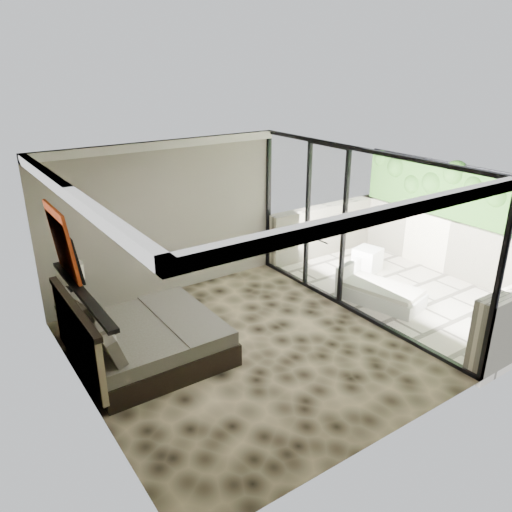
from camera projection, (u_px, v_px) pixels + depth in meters
floor at (243, 349)px, 7.51m from camera, size 5.00×5.00×0.00m
ceiling at (240, 165)px, 6.48m from camera, size 4.50×5.00×0.02m
back_wall at (166, 220)px, 8.90m from camera, size 4.50×0.02×2.80m
left_wall at (80, 305)px, 5.81m from camera, size 0.02×5.00×2.80m
glass_wall at (357, 234)px, 8.17m from camera, size 0.08×5.00×2.80m
terrace_slab at (407, 292)px, 9.50m from camera, size 3.00×5.00×0.12m
parapet_far at (456, 248)px, 9.99m from camera, size 0.30×5.00×1.10m
foliage_hedge at (464, 194)px, 9.58m from camera, size 0.36×4.60×1.10m
picture_ledge at (82, 293)px, 5.88m from camera, size 0.12×2.20×0.05m
bed at (143, 340)px, 7.14m from camera, size 2.01×1.95×1.11m
nightstand at (76, 323)px, 7.78m from camera, size 0.54×0.54×0.46m
table_lamp at (72, 280)px, 7.51m from camera, size 0.39×0.39×0.71m
abstract_canvas at (62, 242)px, 6.15m from camera, size 0.13×0.90×0.90m
framed_print at (72, 257)px, 6.08m from camera, size 0.11×0.50×0.60m
ottoman at (367, 259)px, 10.23m from camera, size 0.58×0.58×0.48m
lounger at (378, 292)px, 8.94m from camera, size 1.06×1.60×0.57m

